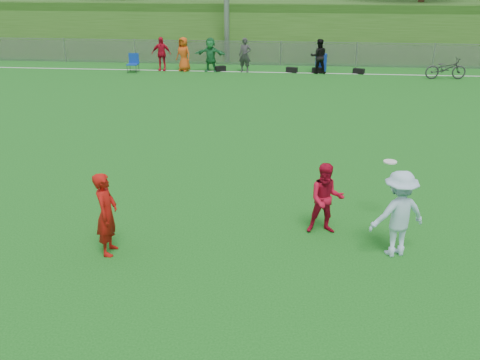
# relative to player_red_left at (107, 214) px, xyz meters

# --- Properties ---
(ground) EXTENTS (120.00, 120.00, 0.00)m
(ground) POSITION_rel_player_red_left_xyz_m (2.83, 0.27, -0.83)
(ground) COLOR #125616
(ground) RESTS_ON ground
(sideline_far) EXTENTS (60.00, 0.10, 0.01)m
(sideline_far) POSITION_rel_player_red_left_xyz_m (2.83, 18.27, -0.83)
(sideline_far) COLOR white
(sideline_far) RESTS_ON ground
(fence) EXTENTS (58.00, 0.06, 1.30)m
(fence) POSITION_rel_player_red_left_xyz_m (2.83, 20.27, -0.19)
(fence) COLOR gray
(fence) RESTS_ON ground
(berm) EXTENTS (120.00, 18.00, 3.00)m
(berm) POSITION_rel_player_red_left_xyz_m (2.83, 31.27, 0.67)
(berm) COLOR #244D15
(berm) RESTS_ON ground
(spectator_row) EXTENTS (8.91, 0.86, 1.69)m
(spectator_row) POSITION_rel_player_red_left_xyz_m (0.01, 18.27, 0.01)
(spectator_row) COLOR red
(spectator_row) RESTS_ON ground
(gear_bags) EXTENTS (7.62, 0.54, 0.26)m
(gear_bags) POSITION_rel_player_red_left_xyz_m (3.69, 18.37, -0.70)
(gear_bags) COLOR black
(gear_bags) RESTS_ON ground
(player_red_left) EXTENTS (0.42, 0.62, 1.67)m
(player_red_left) POSITION_rel_player_red_left_xyz_m (0.00, 0.00, 0.00)
(player_red_left) COLOR #A6100B
(player_red_left) RESTS_ON ground
(player_red_center) EXTENTS (0.78, 0.63, 1.53)m
(player_red_center) POSITION_rel_player_red_left_xyz_m (4.22, 1.25, -0.07)
(player_red_center) COLOR #B10C27
(player_red_center) RESTS_ON ground
(player_blue) EXTENTS (1.27, 0.99, 1.72)m
(player_blue) POSITION_rel_player_red_left_xyz_m (5.52, 0.47, 0.03)
(player_blue) COLOR #AED3F1
(player_blue) RESTS_ON ground
(frisbee) EXTENTS (0.29, 0.29, 0.03)m
(frisbee) POSITION_rel_player_red_left_xyz_m (5.57, 2.03, 0.50)
(frisbee) COLOR silver
(frisbee) RESTS_ON ground
(recycling_bin) EXTENTS (0.75, 0.75, 0.87)m
(recycling_bin) POSITION_rel_player_red_left_xyz_m (4.93, 18.93, -0.40)
(recycling_bin) COLOR #0D2995
(recycling_bin) RESTS_ON ground
(camp_chair) EXTENTS (0.53, 0.54, 0.93)m
(camp_chair) POSITION_rel_player_red_left_xyz_m (-4.55, 17.64, -0.56)
(camp_chair) COLOR #0F36A3
(camp_chair) RESTS_ON ground
(bicycle) EXTENTS (1.97, 0.82, 1.01)m
(bicycle) POSITION_rel_player_red_left_xyz_m (10.75, 17.47, -0.33)
(bicycle) COLOR #2A2A2C
(bicycle) RESTS_ON ground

